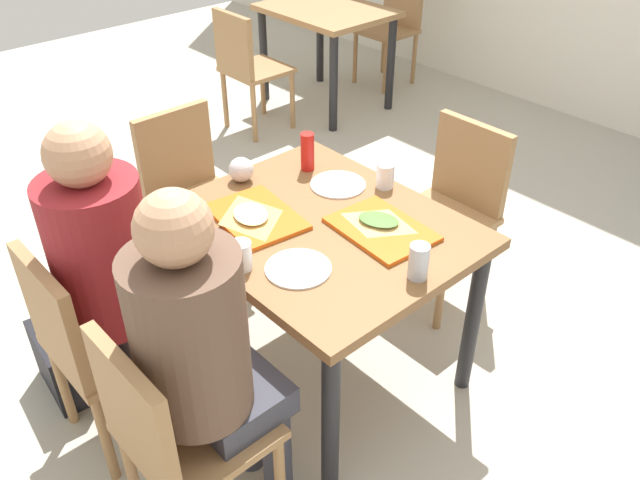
% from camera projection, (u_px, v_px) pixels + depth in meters
% --- Properties ---
extents(ground_plane, '(10.00, 10.00, 0.02)m').
position_uv_depth(ground_plane, '(320.00, 368.00, 2.79)').
color(ground_plane, '#B2AD9E').
extents(main_table, '(1.04, 0.86, 0.73)m').
position_uv_depth(main_table, '(320.00, 246.00, 2.43)').
color(main_table, brown).
rests_on(main_table, ground_plane).
extents(chair_near_left, '(0.40, 0.40, 0.85)m').
position_uv_depth(chair_near_left, '(90.00, 339.00, 2.22)').
color(chair_near_left, '#9E7247').
rests_on(chair_near_left, ground_plane).
extents(chair_near_right, '(0.40, 0.40, 0.85)m').
position_uv_depth(chair_near_right, '(172.00, 432.00, 1.90)').
color(chair_near_right, '#9E7247').
rests_on(chair_near_right, ground_plane).
extents(chair_far_side, '(0.40, 0.40, 0.85)m').
position_uv_depth(chair_far_side, '(454.00, 201.00, 2.96)').
color(chair_far_side, '#9E7247').
rests_on(chair_far_side, ground_plane).
extents(chair_left_end, '(0.40, 0.40, 0.85)m').
position_uv_depth(chair_left_end, '(190.00, 187.00, 3.06)').
color(chair_left_end, '#9E7247').
rests_on(chair_left_end, ground_plane).
extents(person_in_red, '(0.32, 0.42, 1.26)m').
position_uv_depth(person_in_red, '(114.00, 264.00, 2.15)').
color(person_in_red, '#383842').
rests_on(person_in_red, ground_plane).
extents(person_in_brown_jacket, '(0.32, 0.42, 1.26)m').
position_uv_depth(person_in_brown_jacket, '(204.00, 347.00, 1.84)').
color(person_in_brown_jacket, '#383842').
rests_on(person_in_brown_jacket, ground_plane).
extents(tray_red_near, '(0.39, 0.30, 0.02)m').
position_uv_depth(tray_red_near, '(256.00, 217.00, 2.40)').
color(tray_red_near, '#D85914').
rests_on(tray_red_near, main_table).
extents(tray_red_far, '(0.38, 0.29, 0.02)m').
position_uv_depth(tray_red_far, '(381.00, 229.00, 2.33)').
color(tray_red_far, '#D85914').
rests_on(tray_red_far, main_table).
extents(paper_plate_center, '(0.22, 0.22, 0.01)m').
position_uv_depth(paper_plate_center, '(338.00, 185.00, 2.60)').
color(paper_plate_center, white).
rests_on(paper_plate_center, main_table).
extents(paper_plate_near_edge, '(0.22, 0.22, 0.01)m').
position_uv_depth(paper_plate_near_edge, '(298.00, 268.00, 2.14)').
color(paper_plate_near_edge, white).
rests_on(paper_plate_near_edge, main_table).
extents(pizza_slice_a, '(0.28, 0.24, 0.02)m').
position_uv_depth(pizza_slice_a, '(251.00, 215.00, 2.37)').
color(pizza_slice_a, tan).
rests_on(pizza_slice_a, tray_red_near).
extents(pizza_slice_b, '(0.25, 0.22, 0.02)m').
position_uv_depth(pizza_slice_b, '(379.00, 221.00, 2.34)').
color(pizza_slice_b, '#DBAD60').
rests_on(pizza_slice_b, tray_red_far).
extents(plastic_cup_a, '(0.07, 0.07, 0.10)m').
position_uv_depth(plastic_cup_a, '(385.00, 176.00, 2.56)').
color(plastic_cup_a, white).
rests_on(plastic_cup_a, main_table).
extents(plastic_cup_b, '(0.07, 0.07, 0.10)m').
position_uv_depth(plastic_cup_b, '(241.00, 255.00, 2.13)').
color(plastic_cup_b, white).
rests_on(plastic_cup_b, main_table).
extents(soda_can, '(0.07, 0.07, 0.12)m').
position_uv_depth(soda_can, '(419.00, 262.00, 2.08)').
color(soda_can, '#B7BCC6').
rests_on(soda_can, main_table).
extents(condiment_bottle, '(0.06, 0.06, 0.16)m').
position_uv_depth(condiment_bottle, '(307.00, 152.00, 2.67)').
color(condiment_bottle, red).
rests_on(condiment_bottle, main_table).
extents(foil_bundle, '(0.10, 0.10, 0.10)m').
position_uv_depth(foil_bundle, '(241.00, 170.00, 2.60)').
color(foil_bundle, silver).
rests_on(foil_bundle, main_table).
extents(handbag, '(0.33, 0.19, 0.28)m').
position_uv_depth(handbag, '(64.00, 361.00, 2.62)').
color(handbag, black).
rests_on(handbag, ground_plane).
extents(background_table, '(0.90, 0.70, 0.73)m').
position_uv_depth(background_table, '(326.00, 25.00, 4.77)').
color(background_table, '#9E7247').
rests_on(background_table, ground_plane).
extents(background_chair_near, '(0.40, 0.40, 0.85)m').
position_uv_depth(background_chair_near, '(246.00, 63.00, 4.43)').
color(background_chair_near, '#9E7247').
rests_on(background_chair_near, ground_plane).
extents(background_chair_far, '(0.40, 0.40, 0.85)m').
position_uv_depth(background_chair_far, '(394.00, 21.00, 5.24)').
color(background_chair_far, '#9E7247').
rests_on(background_chair_far, ground_plane).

